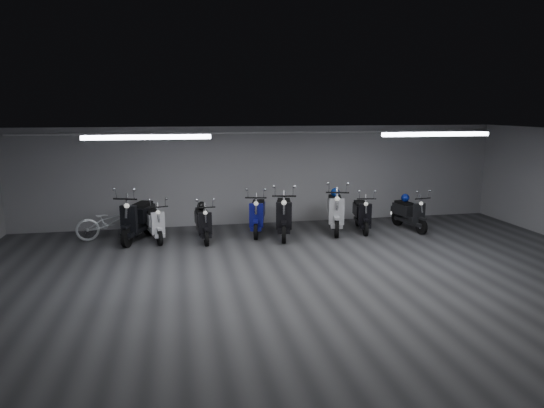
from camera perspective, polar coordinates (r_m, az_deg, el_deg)
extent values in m
cube|color=#353537|center=(9.48, 4.64, -9.09)|extent=(14.00, 10.00, 0.01)
cube|color=gray|center=(8.91, 4.92, 8.13)|extent=(14.00, 10.00, 0.01)
cube|color=#9A9A9D|center=(13.90, -0.84, 3.41)|extent=(14.00, 0.01, 2.80)
cube|color=#9A9A9D|center=(4.70, 22.08, -13.09)|extent=(14.00, 0.01, 2.80)
cube|color=white|center=(9.59, -14.50, 7.64)|extent=(2.40, 0.18, 0.08)
cube|color=white|center=(11.01, 18.76, 7.81)|extent=(2.40, 0.18, 0.08)
cylinder|color=white|center=(13.71, -0.80, 8.42)|extent=(13.60, 0.05, 0.05)
imported|color=silver|center=(12.97, -18.56, -1.58)|extent=(1.76, 0.91, 1.09)
sphere|color=navy|center=(13.33, 7.48, 1.37)|extent=(0.25, 0.25, 0.25)
sphere|color=black|center=(12.41, -8.32, -0.23)|extent=(0.23, 0.23, 0.23)
sphere|color=navy|center=(13.86, 15.46, 0.71)|extent=(0.23, 0.23, 0.23)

